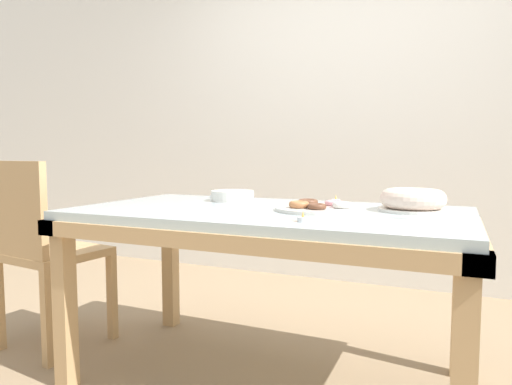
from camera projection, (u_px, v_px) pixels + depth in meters
ground_plane at (268, 380)px, 1.96m from camera, size 12.00×12.00×0.00m
wall_back at (354, 110)px, 3.42m from camera, size 8.00×0.10×2.60m
dining_table at (268, 230)px, 1.91m from camera, size 1.63×0.89×0.74m
chair at (41, 245)px, 2.24m from camera, size 0.47×0.47×0.94m
cake_chocolate_round at (413, 200)px, 1.82m from camera, size 0.27×0.27×0.09m
pastry_platter at (319, 207)px, 1.84m from camera, size 0.35×0.35×0.04m
plate_stack at (233, 196)px, 2.23m from camera, size 0.21×0.21×0.05m
tealight_left_edge at (303, 219)px, 1.54m from camera, size 0.04×0.04×0.04m
tealight_near_cakes at (214, 196)px, 2.38m from camera, size 0.04×0.04×0.04m
tealight_centre at (336, 200)px, 2.15m from camera, size 0.04×0.04×0.04m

